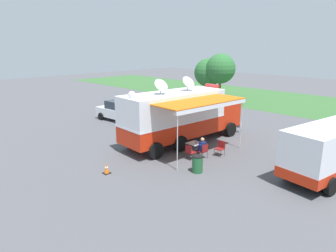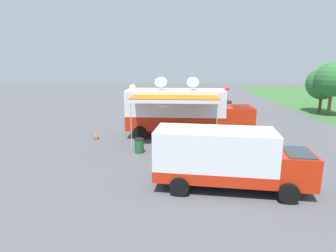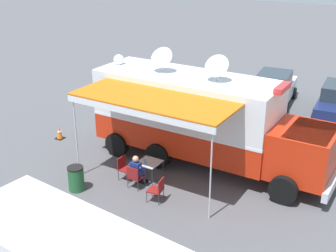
# 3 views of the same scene
# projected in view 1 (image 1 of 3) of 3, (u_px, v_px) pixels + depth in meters

# --- Properties ---
(ground_plane) EXTENTS (100.00, 100.00, 0.00)m
(ground_plane) POSITION_uv_depth(u_px,v_px,m) (173.00, 145.00, 20.47)
(ground_plane) COLOR #515156
(grass_verge) EXTENTS (80.00, 14.00, 0.01)m
(grass_verge) POSITION_uv_depth(u_px,v_px,m) (303.00, 104.00, 34.61)
(grass_verge) COLOR #386633
(grass_verge) RESTS_ON ground
(lot_stripe) EXTENTS (0.41, 4.80, 0.01)m
(lot_stripe) POSITION_uv_depth(u_px,v_px,m) (163.00, 135.00, 22.63)
(lot_stripe) COLOR silver
(lot_stripe) RESTS_ON ground
(command_truck) EXTENTS (5.20, 9.62, 4.53)m
(command_truck) POSITION_uv_depth(u_px,v_px,m) (182.00, 115.00, 20.42)
(command_truck) COLOR red
(command_truck) RESTS_ON ground
(folding_table) EXTENTS (0.85, 0.85, 0.73)m
(folding_table) POSITION_uv_depth(u_px,v_px,m) (195.00, 144.00, 18.48)
(folding_table) COLOR silver
(folding_table) RESTS_ON ground
(water_bottle) EXTENTS (0.07, 0.07, 0.22)m
(water_bottle) POSITION_uv_depth(u_px,v_px,m) (196.00, 142.00, 18.28)
(water_bottle) COLOR #4C99D8
(water_bottle) RESTS_ON folding_table
(folding_chair_at_table) EXTENTS (0.51, 0.51, 0.87)m
(folding_chair_at_table) POSITION_uv_depth(u_px,v_px,m) (203.00, 150.00, 17.87)
(folding_chair_at_table) COLOR maroon
(folding_chair_at_table) RESTS_ON ground
(folding_chair_beside_table) EXTENTS (0.51, 0.51, 0.87)m
(folding_chair_beside_table) POSITION_uv_depth(u_px,v_px,m) (190.00, 151.00, 17.69)
(folding_chair_beside_table) COLOR maroon
(folding_chair_beside_table) RESTS_ON ground
(folding_chair_spare_by_truck) EXTENTS (0.53, 0.53, 0.87)m
(folding_chair_spare_by_truck) POSITION_uv_depth(u_px,v_px,m) (220.00, 147.00, 18.40)
(folding_chair_spare_by_truck) COLOR maroon
(folding_chair_spare_by_truck) RESTS_ON ground
(seated_responder) EXTENTS (0.68, 0.57, 1.25)m
(seated_responder) POSITION_uv_depth(u_px,v_px,m) (201.00, 147.00, 17.97)
(seated_responder) COLOR navy
(seated_responder) RESTS_ON ground
(trash_bin) EXTENTS (0.57, 0.57, 0.91)m
(trash_bin) POSITION_uv_depth(u_px,v_px,m) (197.00, 164.00, 15.96)
(trash_bin) COLOR #235B33
(trash_bin) RESTS_ON ground
(traffic_cone) EXTENTS (0.36, 0.36, 0.58)m
(traffic_cone) POSITION_uv_depth(u_px,v_px,m) (107.00, 168.00, 15.85)
(traffic_cone) COLOR black
(traffic_cone) RESTS_ON ground
(support_truck) EXTENTS (3.12, 7.03, 2.70)m
(support_truck) POSITION_uv_depth(u_px,v_px,m) (333.00, 150.00, 15.21)
(support_truck) COLOR white
(support_truck) RESTS_ON ground
(car_behind_truck) EXTENTS (4.32, 2.24, 1.76)m
(car_behind_truck) POSITION_uv_depth(u_px,v_px,m) (119.00, 111.00, 26.71)
(car_behind_truck) COLOR silver
(car_behind_truck) RESTS_ON ground
(car_far_corner) EXTENTS (4.25, 2.11, 1.76)m
(car_far_corner) POSITION_uv_depth(u_px,v_px,m) (153.00, 106.00, 28.56)
(car_far_corner) COLOR navy
(car_far_corner) RESTS_ON ground
(tree_far_left) EXTENTS (3.41, 3.41, 4.84)m
(tree_far_left) POSITION_uv_depth(u_px,v_px,m) (208.00, 73.00, 37.37)
(tree_far_left) COLOR brown
(tree_far_left) RESTS_ON ground
(tree_left_of_centre) EXTENTS (3.49, 3.49, 5.44)m
(tree_left_of_centre) POSITION_uv_depth(u_px,v_px,m) (220.00, 69.00, 36.01)
(tree_left_of_centre) COLOR brown
(tree_left_of_centre) RESTS_ON ground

